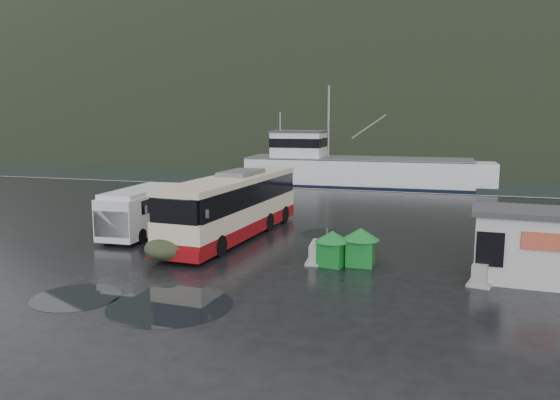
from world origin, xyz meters
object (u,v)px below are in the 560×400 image
(white_van, at_px, (143,235))
(jersey_barrier_b, at_px, (481,283))
(waste_bin_right, at_px, (360,265))
(coach_bus, at_px, (234,236))
(jersey_barrier_a, at_px, (317,262))
(jersey_barrier_c, at_px, (523,273))
(waste_bin_left, at_px, (332,265))
(dome_tent, at_px, (175,259))
(fishing_trawler, at_px, (358,177))
(ticket_kiosk, at_px, (517,280))

(white_van, xyz_separation_m, jersey_barrier_b, (15.01, -3.29, 0.00))
(white_van, xyz_separation_m, waste_bin_right, (10.72, -2.29, 0.00))
(coach_bus, bearing_deg, jersey_barrier_b, -17.72)
(jersey_barrier_a, distance_m, jersey_barrier_c, 7.50)
(coach_bus, height_order, waste_bin_left, coach_bus)
(dome_tent, height_order, jersey_barrier_b, dome_tent)
(waste_bin_left, xyz_separation_m, jersey_barrier_a, (-0.67, 0.36, 0.00))
(jersey_barrier_c, height_order, fishing_trawler, fishing_trawler)
(jersey_barrier_a, bearing_deg, waste_bin_left, -28.22)
(coach_bus, distance_m, waste_bin_right, 7.17)
(waste_bin_left, distance_m, ticket_kiosk, 6.52)
(coach_bus, height_order, jersey_barrier_b, coach_bus)
(waste_bin_right, height_order, jersey_barrier_a, waste_bin_right)
(dome_tent, xyz_separation_m, jersey_barrier_a, (5.48, 1.25, 0.00))
(white_van, relative_size, waste_bin_left, 4.02)
(waste_bin_left, relative_size, jersey_barrier_b, 0.89)
(dome_tent, relative_size, jersey_barrier_c, 1.93)
(waste_bin_right, relative_size, ticket_kiosk, 0.45)
(jersey_barrier_b, bearing_deg, waste_bin_right, 166.81)
(waste_bin_left, distance_m, jersey_barrier_b, 5.35)
(waste_bin_right, height_order, jersey_barrier_c, waste_bin_right)
(waste_bin_left, bearing_deg, waste_bin_right, 18.97)
(fishing_trawler, bearing_deg, jersey_barrier_b, -75.21)
(coach_bus, height_order, white_van, coach_bus)
(jersey_barrier_a, height_order, jersey_barrier_c, jersey_barrier_a)
(coach_bus, distance_m, white_van, 4.40)
(waste_bin_left, relative_size, fishing_trawler, 0.06)
(jersey_barrier_b, relative_size, jersey_barrier_c, 1.06)
(white_van, bearing_deg, jersey_barrier_c, -7.67)
(coach_bus, distance_m, jersey_barrier_c, 12.47)
(waste_bin_right, bearing_deg, coach_bus, 153.46)
(waste_bin_right, distance_m, fishing_trawler, 29.66)
(waste_bin_right, bearing_deg, jersey_barrier_a, 179.63)
(coach_bus, relative_size, dome_tent, 3.93)
(coach_bus, xyz_separation_m, waste_bin_right, (6.41, -3.20, 0.00))
(ticket_kiosk, xyz_separation_m, jersey_barrier_c, (0.28, 0.90, 0.00))
(waste_bin_right, height_order, dome_tent, waste_bin_right)
(white_van, xyz_separation_m, waste_bin_left, (9.70, -2.64, 0.00))
(dome_tent, bearing_deg, fishing_trawler, 85.25)
(dome_tent, bearing_deg, ticket_kiosk, 4.24)
(ticket_kiosk, bearing_deg, coach_bus, 166.97)
(white_van, height_order, waste_bin_left, white_van)
(ticket_kiosk, bearing_deg, jersey_barrier_c, 76.11)
(waste_bin_left, distance_m, waste_bin_right, 1.07)
(ticket_kiosk, bearing_deg, white_van, 174.28)
(coach_bus, relative_size, jersey_barrier_a, 7.15)
(waste_bin_right, bearing_deg, jersey_barrier_c, 5.93)
(waste_bin_left, relative_size, waste_bin_right, 0.93)
(waste_bin_left, height_order, fishing_trawler, fishing_trawler)
(ticket_kiosk, bearing_deg, waste_bin_right, -179.77)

